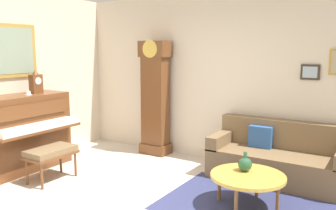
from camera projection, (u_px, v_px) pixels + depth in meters
The scene contains 10 objects.
wall_back at pixel (214, 78), 5.91m from camera, with size 5.30×0.13×2.80m.
area_rug at pixel (251, 206), 4.24m from camera, with size 2.10×1.50×0.01m, color navy.
piano at pixel (22, 132), 5.45m from camera, with size 0.87×1.44×1.18m.
piano_bench at pixel (51, 153), 5.03m from camera, with size 0.42×0.70×0.48m.
grandfather_clock at pixel (155, 101), 6.28m from camera, with size 0.52×0.34×2.03m.
couch at pixel (278, 159), 5.07m from camera, with size 1.90×0.80×0.84m.
coffee_table at pixel (248, 177), 4.15m from camera, with size 0.88×0.88×0.41m.
mantel_clock at pixel (36, 83), 5.58m from camera, with size 0.13×0.18×0.38m.
teacup at pixel (28, 93), 5.39m from camera, with size 0.12×0.12×0.06m.
green_jug at pixel (245, 164), 4.25m from camera, with size 0.17×0.17×0.24m.
Camera 1 is at (2.52, -3.00, 1.86)m, focal length 37.63 mm.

